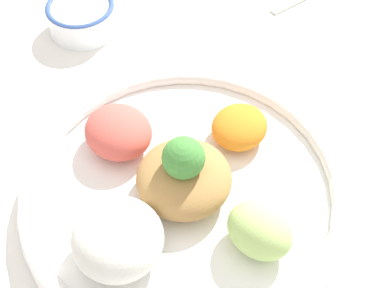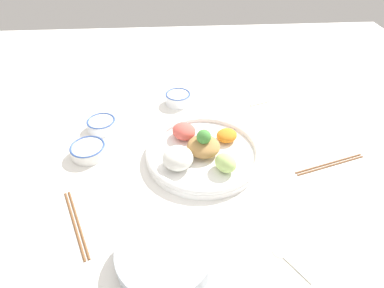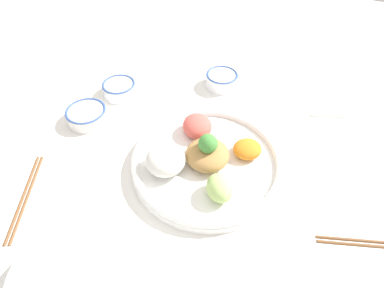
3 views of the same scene
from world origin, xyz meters
TOP-DOWN VIEW (x-y plane):
  - ground_plane at (0.00, 0.00)m, footprint 2.40×2.40m
  - salad_platter at (-0.02, -0.03)m, footprint 0.36×0.36m
  - sauce_bowl_red at (0.04, -0.35)m, footprint 0.10×0.10m

SIDE VIEW (x-z plane):
  - ground_plane at x=0.00m, z-range 0.00..0.00m
  - sauce_bowl_red at x=0.04m, z-range 0.00..0.05m
  - salad_platter at x=-0.02m, z-range -0.03..0.08m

